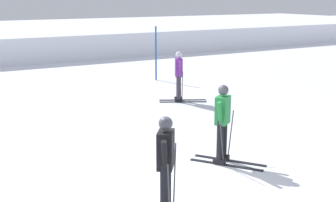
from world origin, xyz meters
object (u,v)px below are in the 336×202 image
(skier_green, at_px, (223,122))
(skier_black, at_px, (166,165))
(skier_purple, at_px, (179,75))
(trail_marker_pole, at_px, (156,54))

(skier_green, xyz_separation_m, skier_black, (-2.24, -1.53, 0.00))
(skier_purple, bearing_deg, skier_green, -111.53)
(trail_marker_pole, bearing_deg, skier_purple, -106.68)
(skier_green, relative_size, skier_purple, 1.00)
(skier_green, distance_m, trail_marker_pole, 9.62)
(skier_purple, bearing_deg, trail_marker_pole, 73.32)
(skier_green, height_order, trail_marker_pole, trail_marker_pole)
(skier_black, bearing_deg, skier_green, 34.32)
(skier_purple, bearing_deg, skier_black, -122.39)
(skier_black, bearing_deg, skier_purple, 57.61)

